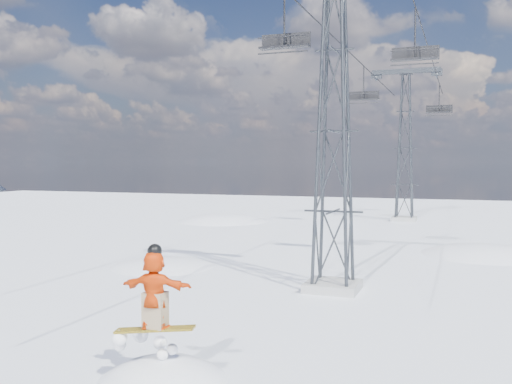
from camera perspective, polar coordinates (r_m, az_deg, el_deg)
ground at (r=13.09m, az=-3.81°, el=-16.84°), size 120.00×120.00×0.00m
lift_tower_near at (r=19.74m, az=7.79°, el=5.95°), size 5.20×1.80×11.43m
lift_tower_far at (r=44.47m, az=14.67°, el=4.22°), size 5.20×1.80×11.43m
haul_cables at (r=31.70m, az=12.43°, el=14.59°), size 4.46×51.00×0.06m
lift_chair_near at (r=22.11m, az=2.90°, el=14.76°), size 1.91×0.55×2.37m
lift_chair_mid at (r=25.26m, az=15.61°, el=13.12°), size 1.94×0.56×2.40m
lift_chair_far at (r=39.38m, az=10.72°, el=9.37°), size 2.02×0.58×2.50m
lift_chair_extra at (r=49.66m, az=17.84°, el=7.86°), size 2.09×0.60×2.60m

